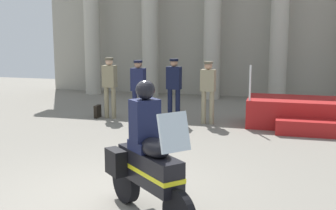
% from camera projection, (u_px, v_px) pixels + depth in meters
% --- Properties ---
extents(ground_plane, '(28.00, 28.00, 0.00)m').
position_uv_depth(ground_plane, '(100.00, 200.00, 6.72)').
color(ground_plane, gray).
extents(reviewing_stand, '(3.35, 1.92, 1.63)m').
position_uv_depth(reviewing_stand, '(313.00, 114.00, 11.47)').
color(reviewing_stand, '#A51919').
rests_on(reviewing_stand, ground_plane).
extents(officer_in_row_0, '(0.40, 0.27, 1.73)m').
position_uv_depth(officer_in_row_0, '(110.00, 83.00, 12.56)').
color(officer_in_row_0, '#847A5B').
rests_on(officer_in_row_0, ground_plane).
extents(officer_in_row_1, '(0.40, 0.27, 1.68)m').
position_uv_depth(officer_in_row_1, '(138.00, 86.00, 12.18)').
color(officer_in_row_1, '#191E42').
rests_on(officer_in_row_1, ground_plane).
extents(officer_in_row_2, '(0.40, 0.27, 1.73)m').
position_uv_depth(officer_in_row_2, '(174.00, 85.00, 12.07)').
color(officer_in_row_2, black).
rests_on(officer_in_row_2, ground_plane).
extents(officer_in_row_3, '(0.40, 0.27, 1.68)m').
position_uv_depth(officer_in_row_3, '(208.00, 87.00, 11.83)').
color(officer_in_row_3, gray).
rests_on(officer_in_row_3, ground_plane).
extents(motorcycle_with_rider, '(1.61, 1.51, 1.90)m').
position_uv_depth(motorcycle_with_rider, '(147.00, 162.00, 5.99)').
color(motorcycle_with_rider, black).
rests_on(motorcycle_with_rider, ground_plane).
extents(briefcase_on_ground, '(0.10, 0.32, 0.36)m').
position_uv_depth(briefcase_on_ground, '(98.00, 111.00, 12.79)').
color(briefcase_on_ground, black).
rests_on(briefcase_on_ground, ground_plane).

